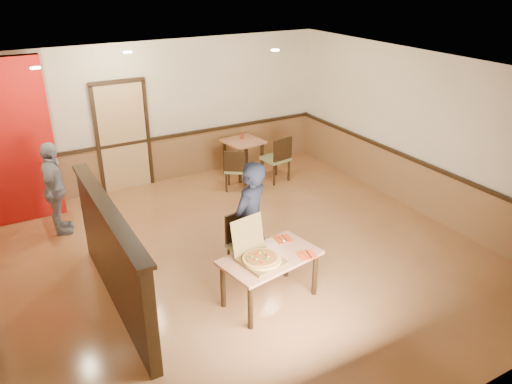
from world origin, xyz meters
TOP-DOWN VIEW (x-y plane):
  - floor at (0.00, 0.00)m, footprint 7.00×7.00m
  - ceiling at (0.00, 0.00)m, footprint 7.00×7.00m
  - wall_back at (0.00, 3.50)m, footprint 7.00×0.00m
  - wall_right at (3.50, 0.00)m, footprint 0.00×7.00m
  - wainscot_back at (0.00, 3.47)m, footprint 7.00×0.04m
  - chair_rail_back at (0.00, 3.45)m, footprint 7.00×0.06m
  - wainscot_right at (3.47, 0.00)m, footprint 0.04×7.00m
  - chair_rail_right at (3.45, 0.00)m, footprint 0.06×7.00m
  - back_door at (-0.80, 3.46)m, footprint 0.90×0.06m
  - booth_partition at (-2.00, -0.20)m, footprint 0.20×3.10m
  - red_accent_panel at (-2.90, 3.00)m, footprint 1.60×0.20m
  - spot_a at (-2.30, 1.80)m, footprint 0.14×0.14m
  - spot_b at (-0.80, 2.50)m, footprint 0.14×0.14m
  - spot_c at (1.40, 1.50)m, footprint 0.14×0.14m
  - main_table at (-0.23, -1.10)m, footprint 1.37×0.93m
  - diner_chair at (-0.21, -0.34)m, footprint 0.51×0.51m
  - side_chair_left at (1.02, 2.27)m, footprint 0.59×0.59m
  - side_chair_right at (1.96, 2.26)m, footprint 0.55×0.55m
  - side_table at (1.50, 2.88)m, footprint 0.80×0.80m
  - diner at (-0.18, -0.49)m, footprint 0.76×0.68m
  - passerby at (-2.30, 2.20)m, footprint 0.62×0.99m
  - pizza_box at (-0.41, -1.13)m, footprint 0.58×0.65m
  - pizza at (-0.40, -1.18)m, footprint 0.57×0.57m
  - napkin_near at (0.19, -1.31)m, footprint 0.25×0.25m
  - napkin_far at (0.15, -0.81)m, footprint 0.24×0.24m
  - condiment at (1.53, 2.97)m, footprint 0.05×0.05m

SIDE VIEW (x-z plane):
  - floor at x=0.00m, z-range 0.00..0.00m
  - wainscot_back at x=0.00m, z-range 0.00..0.90m
  - wainscot_right at x=3.47m, z-range 0.00..0.90m
  - side_chair_left at x=1.02m, z-range 0.04..0.89m
  - diner_chair at x=-0.21m, z-range 0.04..0.95m
  - side_chair_right at x=1.96m, z-range 0.04..1.01m
  - main_table at x=-0.23m, z-range 0.23..0.91m
  - side_table at x=1.50m, z-range 0.21..0.98m
  - napkin_far at x=0.15m, z-range 0.68..0.69m
  - napkin_near at x=0.19m, z-range 0.68..0.69m
  - pizza at x=-0.40m, z-range 0.71..0.75m
  - booth_partition at x=-2.00m, z-range 0.01..1.46m
  - pizza_box at x=-0.41m, z-range 0.49..1.00m
  - passerby at x=-2.30m, z-range 0.00..1.57m
  - condiment at x=1.53m, z-range 0.77..0.91m
  - diner at x=-0.18m, z-range 0.00..1.75m
  - chair_rail_back at x=0.00m, z-range 0.89..0.95m
  - chair_rail_right at x=3.45m, z-range 0.89..0.95m
  - back_door at x=-0.80m, z-range 0.00..2.10m
  - red_accent_panel at x=-2.90m, z-range 0.01..2.79m
  - wall_back at x=0.00m, z-range -2.10..4.90m
  - wall_right at x=3.50m, z-range -2.10..4.90m
  - spot_a at x=-2.30m, z-range 2.77..2.79m
  - spot_b at x=-0.80m, z-range 2.77..2.79m
  - spot_c at x=1.40m, z-range 2.77..2.79m
  - ceiling at x=0.00m, z-range 2.80..2.80m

